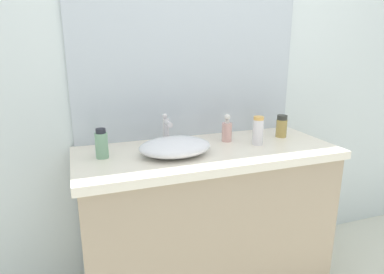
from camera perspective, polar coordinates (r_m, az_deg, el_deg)
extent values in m
cube|color=silver|center=(2.05, 2.35, 12.85)|extent=(6.00, 0.06, 2.60)
cube|color=gray|center=(1.97, 2.49, -14.65)|extent=(1.33, 0.53, 0.82)
cube|color=silver|center=(1.79, 2.65, -2.69)|extent=(1.37, 0.57, 0.04)
cube|color=#B2BCC6|center=(1.97, -0.42, 16.16)|extent=(1.33, 0.01, 1.12)
ellipsoid|color=silver|center=(1.68, -2.87, -1.65)|extent=(0.36, 0.27, 0.09)
cylinder|color=silver|center=(1.82, -4.41, 0.77)|extent=(0.03, 0.03, 0.15)
cylinder|color=silver|center=(1.77, -4.08, 2.33)|extent=(0.03, 0.09, 0.03)
sphere|color=silver|center=(1.82, -4.63, 3.56)|extent=(0.03, 0.03, 0.03)
cylinder|color=#D8A29B|center=(1.92, 5.92, 0.83)|extent=(0.06, 0.06, 0.11)
cylinder|color=silver|center=(1.90, 5.97, 2.63)|extent=(0.03, 0.03, 0.02)
sphere|color=silver|center=(1.90, 5.99, 3.38)|extent=(0.03, 0.03, 0.03)
cylinder|color=silver|center=(1.89, 6.13, 3.31)|extent=(0.02, 0.02, 0.02)
cylinder|color=#AE914B|center=(2.07, 14.88, 1.44)|extent=(0.06, 0.06, 0.10)
cylinder|color=#2E302A|center=(2.05, 15.01, 3.21)|extent=(0.06, 0.06, 0.03)
cylinder|color=silver|center=(1.87, 11.10, 0.79)|extent=(0.06, 0.06, 0.14)
cylinder|color=#E2A954|center=(1.86, 11.22, 3.15)|extent=(0.06, 0.06, 0.02)
cylinder|color=#78A683|center=(1.69, -15.02, -1.40)|extent=(0.06, 0.06, 0.12)
cylinder|color=#22242C|center=(1.67, -15.20, 1.01)|extent=(0.05, 0.05, 0.02)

